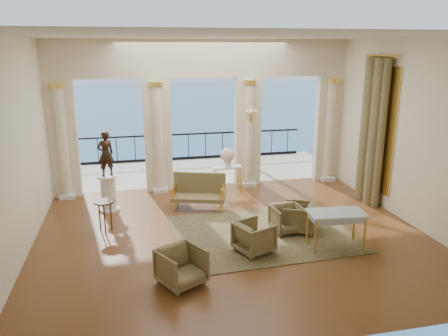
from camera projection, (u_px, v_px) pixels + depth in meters
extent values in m
plane|color=#472711|center=(233.00, 236.00, 10.23)|extent=(9.00, 9.00, 0.00)
plane|color=white|center=(303.00, 204.00, 5.86)|extent=(9.00, 0.00, 9.00)
plane|color=white|center=(14.00, 153.00, 8.69)|extent=(0.00, 8.00, 8.00)
plane|color=white|center=(414.00, 134.00, 10.56)|extent=(0.00, 8.00, 8.00)
plane|color=white|center=(234.00, 36.00, 9.01)|extent=(9.00, 9.00, 0.00)
cube|color=beige|center=(203.00, 58.00, 12.78)|extent=(9.00, 0.30, 1.10)
cube|color=beige|center=(63.00, 140.00, 12.54)|extent=(0.80, 0.30, 3.40)
cylinder|color=beige|center=(63.00, 144.00, 12.40)|extent=(0.28, 0.28, 3.20)
cylinder|color=#ECBC4D|center=(57.00, 86.00, 11.95)|extent=(0.40, 0.40, 0.12)
cube|color=silver|center=(68.00, 196.00, 12.81)|extent=(0.45, 0.45, 0.12)
cube|color=beige|center=(158.00, 136.00, 13.10)|extent=(0.80, 0.30, 3.40)
cylinder|color=beige|center=(158.00, 140.00, 12.96)|extent=(0.28, 0.28, 3.20)
cylinder|color=#ECBC4D|center=(156.00, 84.00, 12.51)|extent=(0.40, 0.40, 0.12)
cube|color=silver|center=(160.00, 189.00, 13.37)|extent=(0.45, 0.45, 0.12)
cube|color=beige|center=(248.00, 132.00, 13.68)|extent=(0.80, 0.30, 3.40)
cylinder|color=beige|center=(249.00, 136.00, 13.54)|extent=(0.28, 0.28, 3.20)
cylinder|color=#ECBC4D|center=(250.00, 82.00, 13.09)|extent=(0.40, 0.40, 0.12)
cube|color=silver|center=(248.00, 183.00, 13.95)|extent=(0.45, 0.45, 0.12)
cube|color=beige|center=(327.00, 128.00, 14.24)|extent=(0.80, 0.30, 3.40)
cylinder|color=beige|center=(330.00, 132.00, 14.10)|extent=(0.28, 0.28, 3.20)
cylinder|color=#ECBC4D|center=(333.00, 81.00, 13.65)|extent=(0.40, 0.40, 0.12)
cube|color=silver|center=(327.00, 178.00, 14.51)|extent=(0.45, 0.45, 0.12)
cube|color=#AAA38D|center=(195.00, 171.00, 15.69)|extent=(10.00, 3.60, 0.10)
cube|color=black|center=(188.00, 134.00, 16.92)|extent=(9.00, 0.06, 0.06)
cube|color=black|center=(189.00, 158.00, 17.17)|extent=(9.00, 0.06, 0.10)
cylinder|color=black|center=(188.00, 147.00, 17.05)|extent=(0.03, 0.03, 1.00)
cylinder|color=black|center=(79.00, 152.00, 16.20)|extent=(0.03, 0.03, 1.00)
cylinder|color=black|center=(288.00, 142.00, 17.90)|extent=(0.03, 0.03, 1.00)
cylinder|color=#4C3823|center=(244.00, 107.00, 16.28)|extent=(0.20, 0.20, 4.20)
plane|color=#285E90|center=(143.00, 114.00, 68.26)|extent=(160.00, 160.00, 0.00)
cylinder|color=brown|center=(381.00, 136.00, 11.57)|extent=(0.26, 0.26, 4.00)
cylinder|color=brown|center=(371.00, 133.00, 11.98)|extent=(0.32, 0.32, 4.00)
cylinder|color=brown|center=(364.00, 130.00, 12.42)|extent=(0.26, 0.26, 4.00)
cylinder|color=#ECBC4D|center=(381.00, 56.00, 11.45)|extent=(0.08, 1.40, 0.08)
cube|color=#ECBC4D|center=(378.00, 129.00, 12.00)|extent=(0.04, 1.60, 3.40)
cube|color=#ECBC4D|center=(251.00, 118.00, 13.24)|extent=(0.10, 0.04, 0.25)
cylinder|color=#ECBC4D|center=(247.00, 115.00, 13.11)|extent=(0.02, 0.02, 0.22)
cylinder|color=#ECBC4D|center=(251.00, 115.00, 13.14)|extent=(0.02, 0.02, 0.22)
cylinder|color=#ECBC4D|center=(256.00, 115.00, 13.17)|extent=(0.02, 0.02, 0.22)
cube|color=#30361B|center=(263.00, 233.00, 10.35)|extent=(4.25, 3.38, 0.02)
imported|color=#41381F|center=(181.00, 265.00, 8.07)|extent=(1.00, 0.98, 0.78)
imported|color=#41381F|center=(287.00, 218.00, 10.39)|extent=(0.74, 0.70, 0.71)
imported|color=#41381F|center=(299.00, 216.00, 10.42)|extent=(0.95, 0.97, 0.76)
imported|color=#41381F|center=(254.00, 236.00, 9.36)|extent=(0.90, 0.93, 0.74)
cube|color=#41381F|center=(198.00, 198.00, 11.84)|extent=(1.55, 0.98, 0.11)
cube|color=#41381F|center=(200.00, 183.00, 12.02)|extent=(1.41, 0.50, 0.59)
cube|color=#ECBC4D|center=(174.00, 190.00, 11.84)|extent=(0.25, 0.59, 0.28)
cube|color=#ECBC4D|center=(223.00, 192.00, 11.74)|extent=(0.25, 0.59, 0.28)
cylinder|color=#ECBC4D|center=(174.00, 207.00, 11.71)|extent=(0.05, 0.05, 0.27)
cylinder|color=#ECBC4D|center=(220.00, 208.00, 11.62)|extent=(0.05, 0.05, 0.27)
cylinder|color=#ECBC4D|center=(178.00, 201.00, 12.17)|extent=(0.05, 0.05, 0.27)
cylinder|color=#ECBC4D|center=(222.00, 202.00, 12.08)|extent=(0.05, 0.05, 0.27)
cube|color=silver|center=(337.00, 213.00, 9.44)|extent=(1.26, 0.77, 0.05)
cylinder|color=#ECBC4D|center=(315.00, 238.00, 9.23)|extent=(0.05, 0.05, 0.77)
cylinder|color=#ECBC4D|center=(365.00, 235.00, 9.36)|extent=(0.05, 0.05, 0.77)
cylinder|color=#ECBC4D|center=(307.00, 227.00, 9.75)|extent=(0.05, 0.05, 0.77)
cylinder|color=#ECBC4D|center=(354.00, 225.00, 9.89)|extent=(0.05, 0.05, 0.77)
cylinder|color=silver|center=(110.00, 209.00, 11.80)|extent=(0.54, 0.54, 0.07)
cylinder|color=silver|center=(109.00, 193.00, 11.68)|extent=(0.39, 0.39, 0.86)
cylinder|color=silver|center=(107.00, 177.00, 11.55)|extent=(0.50, 0.50, 0.05)
imported|color=black|center=(106.00, 154.00, 11.38)|extent=(0.51, 0.44, 1.19)
cube|color=silver|center=(228.00, 167.00, 13.12)|extent=(0.87, 0.40, 0.05)
cylinder|color=#ECBC4D|center=(217.00, 182.00, 13.01)|extent=(0.04, 0.04, 0.76)
cylinder|color=#ECBC4D|center=(240.00, 180.00, 13.23)|extent=(0.04, 0.04, 0.76)
cylinder|color=#ECBC4D|center=(215.00, 180.00, 13.23)|extent=(0.04, 0.04, 0.76)
cylinder|color=#ECBC4D|center=(238.00, 178.00, 13.45)|extent=(0.04, 0.04, 0.76)
cylinder|color=silver|center=(228.00, 162.00, 13.08)|extent=(0.21, 0.21, 0.27)
sphere|color=#E9A4AA|center=(228.00, 155.00, 13.02)|extent=(0.43, 0.43, 0.43)
cylinder|color=black|center=(104.00, 202.00, 10.27)|extent=(0.48, 0.48, 0.03)
cylinder|color=black|center=(111.00, 216.00, 10.47)|extent=(0.03, 0.03, 0.74)
cylinder|color=black|center=(100.00, 216.00, 10.42)|extent=(0.03, 0.03, 0.74)
cylinder|color=black|center=(105.00, 219.00, 10.23)|extent=(0.03, 0.03, 0.74)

